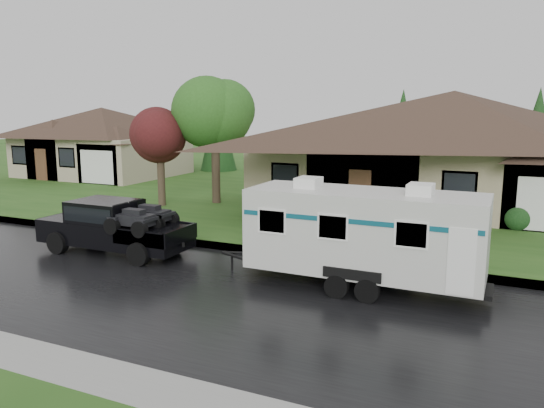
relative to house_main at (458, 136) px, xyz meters
The scene contains 11 objects.
ground 14.48m from the house_main, 99.41° to the right, with size 140.00×140.00×0.00m, color #254E18.
road 16.40m from the house_main, 98.24° to the right, with size 140.00×8.00×0.01m, color black.
curb 12.32m from the house_main, 101.19° to the right, with size 140.00×0.50×0.15m, color gray.
lawn 4.36m from the house_main, 153.11° to the left, with size 140.00×26.00×0.15m, color #254E18.
house_main is the anchor object (origin of this frame).
house_far 24.17m from the house_main, behind, with size 10.80×8.64×5.80m.
tree_left_green 12.00m from the house_main, 158.61° to the right, with size 3.82×3.82×6.32m.
tree_red 14.56m from the house_main, 154.99° to the right, with size 3.02×3.02×5.00m.
shrub_row 5.42m from the house_main, 93.69° to the right, with size 13.60×1.00×1.00m.
pickup_truck 16.99m from the house_main, 125.79° to the right, with size 5.43×2.06×1.81m.
travel_trailer 13.80m from the house_main, 94.28° to the right, with size 6.70×2.35×3.00m.
Camera 1 is at (4.84, -13.61, 4.92)m, focal length 35.00 mm.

